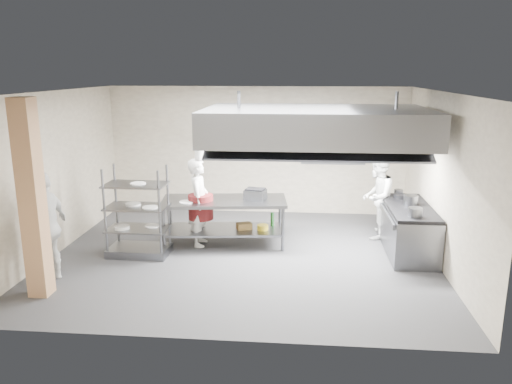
# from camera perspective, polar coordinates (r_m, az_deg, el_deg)

# --- Properties ---
(floor) EXTENTS (7.00, 7.00, 0.00)m
(floor) POSITION_cam_1_polar(r_m,az_deg,el_deg) (9.37, -1.52, -7.28)
(floor) COLOR #2D2D2F
(floor) RESTS_ON ground
(ceiling) EXTENTS (7.00, 7.00, 0.00)m
(ceiling) POSITION_cam_1_polar(r_m,az_deg,el_deg) (8.75, -1.65, 11.37)
(ceiling) COLOR silver
(ceiling) RESTS_ON wall_back
(wall_back) EXTENTS (7.00, 0.00, 7.00)m
(wall_back) POSITION_cam_1_polar(r_m,az_deg,el_deg) (11.88, 0.10, 4.75)
(wall_back) COLOR #9F937E
(wall_back) RESTS_ON ground
(wall_left) EXTENTS (0.00, 6.00, 6.00)m
(wall_left) POSITION_cam_1_polar(r_m,az_deg,el_deg) (9.97, -22.00, 1.98)
(wall_left) COLOR #9F937E
(wall_left) RESTS_ON ground
(wall_right) EXTENTS (0.00, 6.00, 6.00)m
(wall_right) POSITION_cam_1_polar(r_m,az_deg,el_deg) (9.22, 20.57, 1.21)
(wall_right) COLOR #9F937E
(wall_right) RESTS_ON ground
(column) EXTENTS (0.30, 0.30, 3.00)m
(column) POSITION_cam_1_polar(r_m,az_deg,el_deg) (8.06, -24.22, -0.86)
(column) COLOR tan
(column) RESTS_ON floor
(exhaust_hood) EXTENTS (4.00, 2.50, 0.60)m
(exhaust_hood) POSITION_cam_1_polar(r_m,az_deg,el_deg) (9.14, 6.87, 7.61)
(exhaust_hood) COLOR slate
(exhaust_hood) RESTS_ON ceiling
(hood_strip_a) EXTENTS (1.60, 0.12, 0.04)m
(hood_strip_a) POSITION_cam_1_polar(r_m,az_deg,el_deg) (9.20, 1.17, 5.74)
(hood_strip_a) COLOR white
(hood_strip_a) RESTS_ON exhaust_hood
(hood_strip_b) EXTENTS (1.60, 0.12, 0.04)m
(hood_strip_b) POSITION_cam_1_polar(r_m,az_deg,el_deg) (9.25, 12.42, 5.46)
(hood_strip_b) COLOR white
(hood_strip_b) RESTS_ON exhaust_hood
(wall_shelf) EXTENTS (1.50, 0.28, 0.04)m
(wall_shelf) POSITION_cam_1_polar(r_m,az_deg,el_deg) (11.70, 8.88, 4.44)
(wall_shelf) COLOR slate
(wall_shelf) RESTS_ON wall_back
(island) EXTENTS (2.51, 1.26, 0.91)m
(island) POSITION_cam_1_polar(r_m,az_deg,el_deg) (9.86, -3.64, -3.43)
(island) COLOR gray
(island) RESTS_ON floor
(island_worktop) EXTENTS (2.51, 1.26, 0.06)m
(island_worktop) POSITION_cam_1_polar(r_m,az_deg,el_deg) (9.74, -3.68, -1.04)
(island_worktop) COLOR slate
(island_worktop) RESTS_ON island
(island_undershelf) EXTENTS (2.30, 1.14, 0.04)m
(island_undershelf) POSITION_cam_1_polar(r_m,az_deg,el_deg) (9.90, -3.63, -4.28)
(island_undershelf) COLOR slate
(island_undershelf) RESTS_ON island
(pass_rack) EXTENTS (1.13, 0.67, 1.67)m
(pass_rack) POSITION_cam_1_polar(r_m,az_deg,el_deg) (9.42, -13.41, -2.19)
(pass_rack) COLOR gray
(pass_rack) RESTS_ON floor
(cooking_range) EXTENTS (0.80, 2.00, 0.84)m
(cooking_range) POSITION_cam_1_polar(r_m,az_deg,el_deg) (9.86, 16.94, -4.22)
(cooking_range) COLOR gray
(cooking_range) RESTS_ON floor
(range_top) EXTENTS (0.78, 1.96, 0.06)m
(range_top) POSITION_cam_1_polar(r_m,az_deg,el_deg) (9.74, 17.12, -1.70)
(range_top) COLOR black
(range_top) RESTS_ON cooking_range
(chef_head) EXTENTS (0.44, 0.65, 1.73)m
(chef_head) POSITION_cam_1_polar(r_m,az_deg,el_deg) (9.76, -6.51, -1.18)
(chef_head) COLOR white
(chef_head) RESTS_ON floor
(chef_line) EXTENTS (0.91, 1.01, 1.72)m
(chef_line) POSITION_cam_1_polar(r_m,az_deg,el_deg) (10.41, 13.66, -0.56)
(chef_line) COLOR white
(chef_line) RESTS_ON floor
(chef_plating) EXTENTS (0.50, 1.10, 1.84)m
(chef_plating) POSITION_cam_1_polar(r_m,az_deg,el_deg) (8.68, -22.84, -3.73)
(chef_plating) COLOR white
(chef_plating) RESTS_ON floor
(griddle) EXTENTS (0.45, 0.39, 0.19)m
(griddle) POSITION_cam_1_polar(r_m,az_deg,el_deg) (9.70, -0.08, -0.29)
(griddle) COLOR slate
(griddle) RESTS_ON island_worktop
(wicker_basket) EXTENTS (0.34, 0.29, 0.12)m
(wicker_basket) POSITION_cam_1_polar(r_m,az_deg,el_deg) (9.83, -1.36, -3.90)
(wicker_basket) COLOR olive
(wicker_basket) RESTS_ON island_undershelf
(stockpot) EXTENTS (0.26, 0.26, 0.18)m
(stockpot) POSITION_cam_1_polar(r_m,az_deg,el_deg) (9.81, 17.27, -0.86)
(stockpot) COLOR gray
(stockpot) RESTS_ON range_top
(plate_stack) EXTENTS (0.28, 0.28, 0.05)m
(plate_stack) POSITION_cam_1_polar(r_m,az_deg,el_deg) (9.51, -13.31, -3.92)
(plate_stack) COLOR white
(plate_stack) RESTS_ON pass_rack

